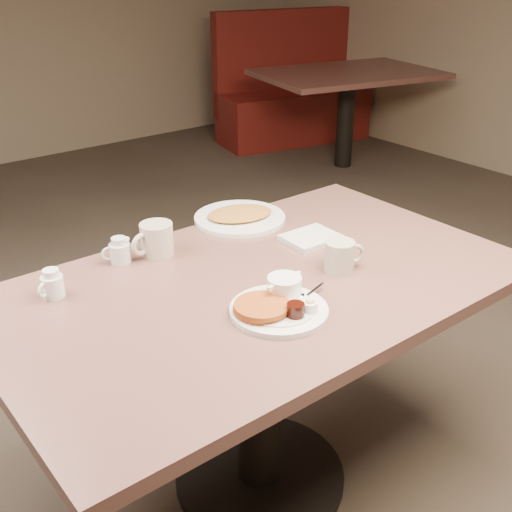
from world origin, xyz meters
TOP-DOWN VIEW (x-y plane):
  - room at (0.00, 0.00)m, footprint 7.04×8.04m
  - diner_table at (0.00, 0.00)m, footprint 1.50×0.90m
  - main_plate at (-0.07, -0.16)m, footprint 0.33×0.29m
  - coffee_mug_near at (0.22, -0.09)m, footprint 0.13×0.11m
  - napkin at (0.30, 0.11)m, footprint 0.17×0.14m
  - coffee_mug_far at (-0.14, 0.33)m, footprint 0.15×0.11m
  - creamer_left at (-0.49, 0.28)m, footprint 0.08×0.06m
  - creamer_right at (-0.26, 0.35)m, footprint 0.09×0.08m
  - hash_plate at (0.22, 0.39)m, footprint 0.38×0.38m
  - booth_back_right at (2.83, 3.02)m, footprint 1.65×1.83m

SIDE VIEW (x-z plane):
  - booth_back_right at x=2.83m, z-range -0.15..0.97m
  - diner_table at x=0.00m, z-range 0.21..0.96m
  - napkin at x=0.30m, z-range 0.75..0.77m
  - hash_plate at x=0.22m, z-range 0.75..0.78m
  - main_plate at x=-0.07m, z-range 0.74..0.81m
  - creamer_right at x=-0.26m, z-range 0.75..0.83m
  - creamer_left at x=-0.49m, z-range 0.75..0.83m
  - coffee_mug_near at x=0.22m, z-range 0.75..0.84m
  - coffee_mug_far at x=-0.14m, z-range 0.75..0.85m
  - room at x=0.00m, z-range -0.02..2.82m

